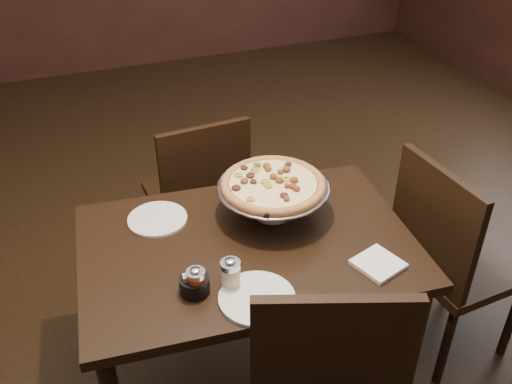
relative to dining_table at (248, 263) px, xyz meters
name	(u,v)px	position (x,y,z in m)	size (l,w,h in m)	color
room	(245,31)	(0.05, 0.13, 0.79)	(6.04, 7.04, 2.84)	black
dining_table	(248,263)	(0.00, 0.00, 0.00)	(1.20, 0.86, 0.71)	black
pizza_stand	(273,185)	(0.14, 0.11, 0.23)	(0.40, 0.40, 0.17)	silver
parmesan_shaker	(231,274)	(-0.12, -0.18, 0.15)	(0.06, 0.06, 0.11)	#F3E7BD
pepper_flake_shaker	(196,282)	(-0.23, -0.18, 0.14)	(0.06, 0.06, 0.10)	maroon
packet_caddy	(194,284)	(-0.23, -0.17, 0.12)	(0.09, 0.09, 0.07)	black
napkin_stack	(378,264)	(0.36, -0.26, 0.10)	(0.14, 0.14, 0.01)	white
plate_left	(157,219)	(-0.26, 0.24, 0.10)	(0.21, 0.21, 0.01)	silver
plate_near	(257,298)	(-0.07, -0.27, 0.10)	(0.24, 0.24, 0.01)	silver
serving_spatula	(269,207)	(0.08, 0.00, 0.22)	(0.16, 0.16, 0.02)	silver
chair_far	(199,193)	(0.01, 0.69, -0.14)	(0.44, 0.44, 0.87)	black
chair_side	(450,255)	(0.80, -0.11, -0.11)	(0.46, 0.46, 0.92)	black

